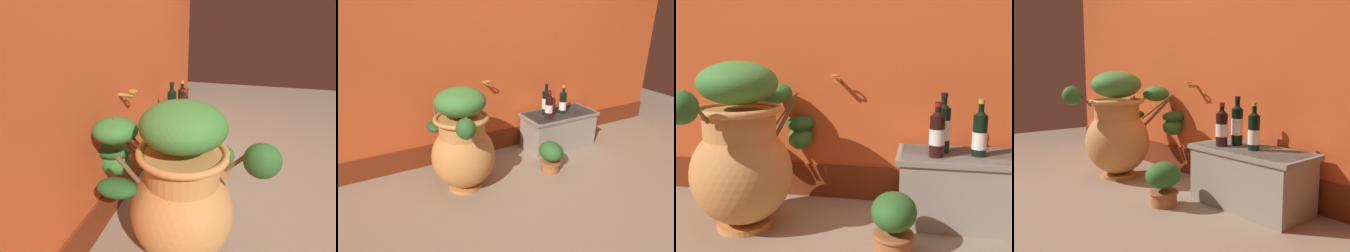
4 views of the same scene
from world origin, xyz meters
The scene contains 6 objects.
terracotta_urn centered at (-0.56, 0.61, 0.43)m, with size 0.53×1.00×0.88m.
stone_ledge centered at (0.62, 0.87, 0.21)m, with size 0.80×0.39×0.38m.
wine_bottle_left centered at (0.43, 0.79, 0.51)m, with size 0.08×0.08×0.29m.
wine_bottle_middle centered at (0.47, 0.90, 0.53)m, with size 0.08×0.08×0.33m.
wine_bottle_right centered at (0.65, 0.85, 0.51)m, with size 0.08×0.08×0.30m.
potted_shrub centered at (0.24, 0.46, 0.16)m, with size 0.21×0.25×0.29m.
Camera 3 is at (0.32, -1.19, 0.91)m, focal length 40.59 mm.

